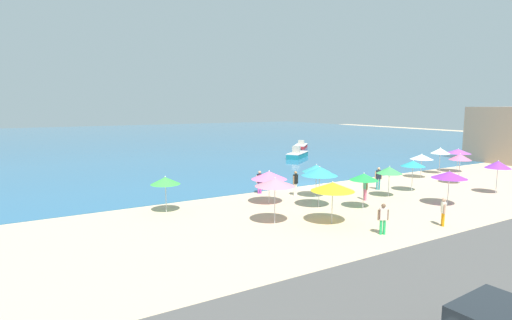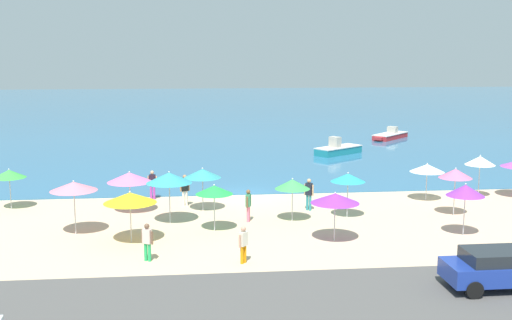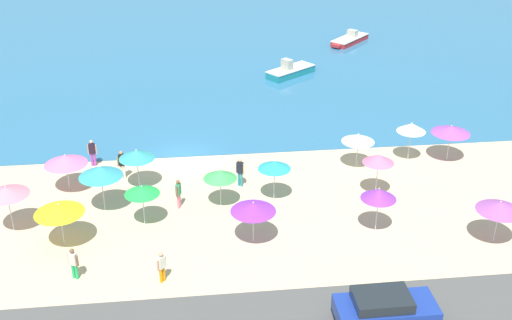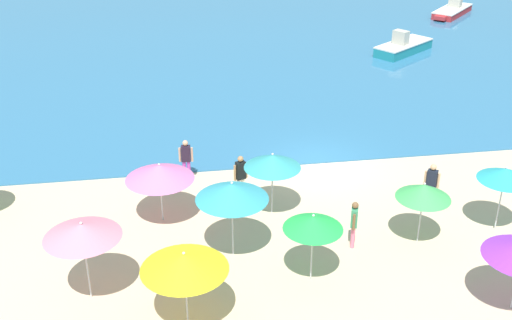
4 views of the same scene
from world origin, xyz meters
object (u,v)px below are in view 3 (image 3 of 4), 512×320
at_px(bather_2, 178,192).
at_px(parked_car_0, 385,308).
at_px(beach_umbrella_11, 274,165).
at_px(bather_4, 240,171).
at_px(beach_umbrella_12, 220,174).
at_px(beach_umbrella_3, 142,190).
at_px(beach_umbrella_8, 379,194).
at_px(beach_umbrella_0, 411,127).
at_px(beach_umbrella_5, 6,191).
at_px(bather_0, 92,151).
at_px(beach_umbrella_6, 500,207).
at_px(beach_umbrella_7, 358,138).
at_px(bather_3, 122,163).
at_px(beach_umbrella_9, 137,154).
at_px(beach_umbrella_13, 451,130).
at_px(skiff_offshore, 350,39).
at_px(beach_umbrella_2, 59,209).
at_px(bather_1, 73,262).
at_px(bather_5, 162,265).
at_px(beach_umbrella_15, 65,160).
at_px(beach_umbrella_10, 100,172).
at_px(beach_umbrella_1, 379,159).
at_px(beach_umbrella_14, 253,207).
at_px(skiff_nearshore, 291,71).

xyz_separation_m(bather_2, parked_car_0, (8.42, -10.46, -0.11)).
bearing_deg(beach_umbrella_11, bather_4, 134.27).
bearing_deg(beach_umbrella_11, beach_umbrella_12, -173.77).
height_order(beach_umbrella_3, beach_umbrella_8, beach_umbrella_8).
height_order(beach_umbrella_0, beach_umbrella_5, beach_umbrella_5).
height_order(bather_0, bather_2, bather_0).
xyz_separation_m(beach_umbrella_6, beach_umbrella_7, (-4.79, 8.84, -0.13)).
bearing_deg(bather_3, beach_umbrella_3, -74.35).
xyz_separation_m(beach_umbrella_9, beach_umbrella_13, (19.07, 1.33, -0.01)).
distance_m(beach_umbrella_13, skiff_offshore, 25.81).
xyz_separation_m(beach_umbrella_9, skiff_offshore, (19.16, 27.09, -1.74)).
bearing_deg(beach_umbrella_2, beach_umbrella_13, 17.12).
xyz_separation_m(beach_umbrella_8, bather_1, (-14.83, -2.31, -1.30)).
xyz_separation_m(beach_umbrella_7, bather_5, (-11.66, -10.18, -1.06)).
relative_size(beach_umbrella_8, beach_umbrella_11, 1.04).
xyz_separation_m(beach_umbrella_12, bather_3, (-5.57, 3.80, -0.93)).
distance_m(beach_umbrella_8, beach_umbrella_15, 17.45).
bearing_deg(beach_umbrella_9, beach_umbrella_8, -26.30).
distance_m(beach_umbrella_6, skiff_offshore, 34.90).
relative_size(beach_umbrella_2, bather_4, 1.36).
bearing_deg(beach_umbrella_15, beach_umbrella_9, -1.35).
xyz_separation_m(beach_umbrella_9, beach_umbrella_12, (4.58, -2.65, -0.15)).
xyz_separation_m(beach_umbrella_5, parked_car_0, (16.93, -9.05, -1.51)).
bearing_deg(beach_umbrella_10, bather_1, -97.18).
bearing_deg(beach_umbrella_8, skiff_offshore, 78.38).
height_order(bather_0, bather_4, bather_4).
bearing_deg(beach_umbrella_5, beach_umbrella_9, 32.69).
height_order(beach_umbrella_10, bather_0, beach_umbrella_10).
bearing_deg(beach_umbrella_2, bather_2, 27.80).
bearing_deg(bather_2, bather_1, -129.37).
height_order(beach_umbrella_6, beach_umbrella_8, beach_umbrella_8).
xyz_separation_m(beach_umbrella_11, skiff_offshore, (11.59, 29.40, -1.80)).
bearing_deg(beach_umbrella_8, beach_umbrella_0, 60.91).
relative_size(beach_umbrella_1, bather_4, 1.47).
xyz_separation_m(beach_umbrella_10, parked_car_0, (12.45, -10.61, -1.53)).
height_order(beach_umbrella_1, beach_umbrella_8, beach_umbrella_1).
bearing_deg(beach_umbrella_2, bather_0, 86.75).
bearing_deg(bather_1, beach_umbrella_12, 39.20).
xyz_separation_m(beach_umbrella_14, bather_0, (-8.90, 9.44, -1.07)).
height_order(beach_umbrella_13, beach_umbrella_15, beach_umbrella_13).
height_order(beach_umbrella_1, beach_umbrella_5, beach_umbrella_5).
bearing_deg(beach_umbrella_12, beach_umbrella_0, 19.47).
relative_size(beach_umbrella_2, beach_umbrella_3, 1.03).
relative_size(beach_umbrella_10, bather_3, 1.49).
xyz_separation_m(beach_umbrella_8, beach_umbrella_14, (-6.37, -0.30, -0.17)).
xyz_separation_m(beach_umbrella_15, bather_2, (6.27, -2.67, -0.99)).
height_order(bather_1, skiff_nearshore, bather_1).
bearing_deg(beach_umbrella_8, beach_umbrella_3, 170.62).
distance_m(beach_umbrella_6, beach_umbrella_7, 10.06).
relative_size(beach_umbrella_2, skiff_offshore, 0.53).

